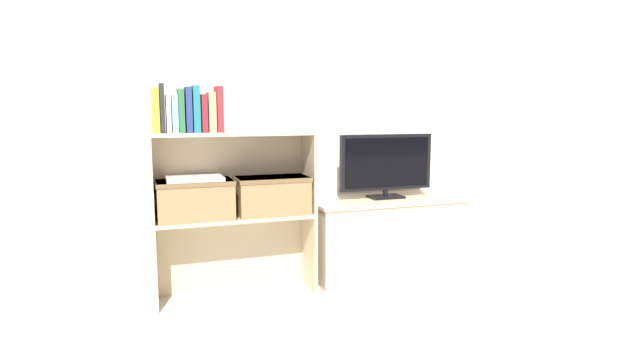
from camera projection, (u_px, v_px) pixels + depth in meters
The scene contains 20 objects.
ground_plane at pixel (328, 292), 2.97m from camera, with size 16.00×16.00×0.00m, color #BCB2A3.
wall_back at pixel (303, 91), 3.24m from camera, with size 10.00×0.05×2.40m.
tv_stand at pixel (385, 236), 3.30m from camera, with size 1.01×0.45×0.51m.
tv at pixel (386, 164), 3.23m from camera, with size 0.64×0.14×0.42m.
bookshelf_lower_tier at pixel (234, 243), 2.94m from camera, with size 0.92×0.27×0.48m.
bookshelf_upper_tier at pixel (232, 163), 2.88m from camera, with size 0.92×0.27×0.48m.
book_mustard at pixel (155, 111), 2.62m from camera, with size 0.04×0.15×0.23m.
book_charcoal at pixel (162, 108), 2.63m from camera, with size 0.02×0.15×0.26m.
book_ivory at pixel (168, 114), 2.64m from camera, with size 0.02×0.14×0.20m.
book_skyblue at pixel (175, 114), 2.65m from camera, with size 0.03×0.16×0.20m.
book_forest at pixel (181, 111), 2.66m from camera, with size 0.03×0.14×0.23m.
book_navy at pixel (188, 110), 2.67m from camera, with size 0.03×0.13×0.24m.
book_teal at pixel (196, 109), 2.68m from camera, with size 0.04×0.14×0.25m.
book_maroon at pixel (204, 114), 2.70m from camera, with size 0.03×0.15×0.20m.
book_tan at pixel (211, 112), 2.71m from camera, with size 0.04×0.14×0.22m.
book_crimson at pixel (219, 109), 2.72m from camera, with size 0.03×0.14×0.25m.
baby_monitor at pixel (301, 122), 2.92m from camera, with size 0.05×0.04×0.14m.
storage_basket_left at pixel (195, 198), 2.76m from camera, with size 0.42×0.24×0.22m.
storage_basket_right at pixel (272, 194), 2.90m from camera, with size 0.42×0.24×0.22m.
laptop at pixel (195, 178), 2.75m from camera, with size 0.30×0.22×0.02m.
Camera 1 is at (-0.99, -2.68, 1.07)m, focal length 28.00 mm.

